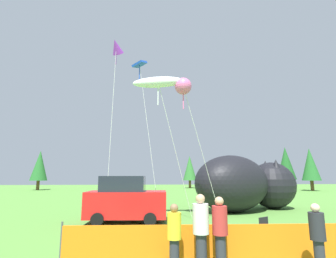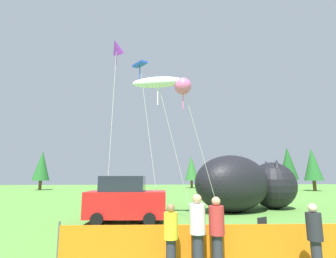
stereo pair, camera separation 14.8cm
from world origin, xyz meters
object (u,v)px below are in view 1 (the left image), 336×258
object	(u,v)px
spectator_in_grey_shirt	(318,235)
kite_blue_box	(140,67)
spectator_in_yellow_shirt	(201,228)
kite_white_ghost	(158,83)
spectator_in_black_shirt	(220,230)
spectator_in_white_shirt	(174,234)
inflatable_cat	(245,185)
parked_car	(126,200)
kite_pink_octopus	(183,87)
kite_purple_delta	(116,48)
folding_chair	(260,228)

from	to	relation	value
spectator_in_grey_shirt	kite_blue_box	world-z (taller)	kite_blue_box
spectator_in_yellow_shirt	kite_white_ghost	distance (m)	9.54
spectator_in_yellow_shirt	spectator_in_black_shirt	size ratio (longest dim) A/B	1.04
spectator_in_white_shirt	kite_white_ghost	world-z (taller)	kite_white_ghost
inflatable_cat	spectator_in_yellow_shirt	distance (m)	11.80
inflatable_cat	kite_white_ghost	distance (m)	8.96
parked_car	kite_pink_octopus	distance (m)	6.73
parked_car	kite_white_ghost	bearing A→B (deg)	8.21
kite_purple_delta	kite_blue_box	bearing A→B (deg)	46.50
folding_chair	kite_purple_delta	xyz separation A→B (m)	(-6.11, 7.79, 10.48)
parked_car	kite_white_ghost	size ratio (longest dim) A/B	0.52
spectator_in_yellow_shirt	inflatable_cat	bearing A→B (deg)	63.65
spectator_in_yellow_shirt	kite_blue_box	xyz separation A→B (m)	(-1.90, 11.98, 9.34)
folding_chair	kite_blue_box	xyz separation A→B (m)	(-4.51, 9.48, 9.84)
kite_blue_box	kite_white_ghost	size ratio (longest dim) A/B	1.40
folding_chair	spectator_in_grey_shirt	bearing A→B (deg)	150.98
parked_car	spectator_in_black_shirt	bearing A→B (deg)	-64.47
spectator_in_black_shirt	kite_blue_box	world-z (taller)	kite_blue_box
parked_car	folding_chair	xyz separation A→B (m)	(4.94, -4.44, -0.60)
inflatable_cat	kite_purple_delta	world-z (taller)	kite_purple_delta
spectator_in_white_shirt	kite_pink_octopus	size ratio (longest dim) A/B	0.21
spectator_in_yellow_shirt	kite_white_ghost	xyz separation A→B (m)	(-0.74, 7.07, 6.36)
kite_purple_delta	kite_blue_box	size ratio (longest dim) A/B	1.07
parked_car	spectator_in_yellow_shirt	bearing A→B (deg)	-67.99
spectator_in_black_shirt	kite_purple_delta	size ratio (longest dim) A/B	0.15
inflatable_cat	kite_blue_box	bearing A→B (deg)	144.92
folding_chair	kite_white_ghost	size ratio (longest dim) A/B	0.11
folding_chair	spectator_in_yellow_shirt	bearing A→B (deg)	102.62
parked_car	kite_purple_delta	bearing A→B (deg)	112.68
spectator_in_grey_shirt	inflatable_cat	bearing A→B (deg)	77.19
folding_chair	kite_white_ghost	distance (m)	8.90
inflatable_cat	kite_pink_octopus	size ratio (longest dim) A/B	1.07
spectator_in_black_shirt	kite_blue_box	bearing A→B (deg)	101.24
parked_car	spectator_in_yellow_shirt	xyz separation A→B (m)	(2.33, -6.94, -0.10)
folding_chair	inflatable_cat	world-z (taller)	inflatable_cat
inflatable_cat	spectator_in_white_shirt	xyz separation A→B (m)	(-5.89, -10.57, -0.79)
parked_car	kite_blue_box	world-z (taller)	kite_blue_box
spectator_in_grey_shirt	kite_blue_box	bearing A→B (deg)	110.37
folding_chair	kite_blue_box	distance (m)	14.38
spectator_in_black_shirt	kite_purple_delta	world-z (taller)	kite_purple_delta
folding_chair	kite_blue_box	bearing A→B (deg)	-5.64
kite_pink_octopus	kite_white_ghost	world-z (taller)	kite_white_ghost
spectator_in_white_shirt	kite_blue_box	distance (m)	15.33
parked_car	spectator_in_black_shirt	xyz separation A→B (m)	(2.81, -6.94, -0.13)
spectator_in_black_shirt	kite_blue_box	xyz separation A→B (m)	(-2.38, 11.98, 9.37)
folding_chair	spectator_in_grey_shirt	xyz separation A→B (m)	(0.11, -2.96, 0.39)
spectator_in_white_shirt	kite_purple_delta	xyz separation A→B (m)	(-2.83, 10.31, 10.11)
kite_blue_box	kite_white_ghost	distance (m)	5.86
spectator_in_black_shirt	kite_blue_box	distance (m)	15.39
spectator_in_grey_shirt	spectator_in_yellow_shirt	bearing A→B (deg)	170.35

